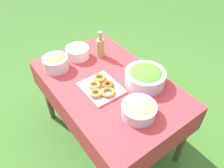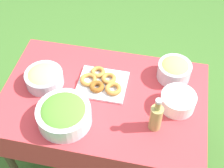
{
  "view_description": "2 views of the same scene",
  "coord_description": "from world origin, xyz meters",
  "px_view_note": "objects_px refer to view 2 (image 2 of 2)",
  "views": [
    {
      "loc": [
        -1.04,
        0.74,
        1.86
      ],
      "look_at": [
        -0.08,
        0.02,
        0.78
      ],
      "focal_mm": 35.0,
      "sensor_mm": 36.0,
      "label": 1
    },
    {
      "loc": [
        0.29,
        -1.14,
        2.22
      ],
      "look_at": [
        0.05,
        0.02,
        0.82
      ],
      "focal_mm": 50.0,
      "sensor_mm": 36.0,
      "label": 2
    }
  ],
  "objects_px": {
    "plate_stack": "(178,101)",
    "fruit_bowl": "(174,70)",
    "pasta_bowl": "(44,77)",
    "donut_platter": "(102,83)",
    "olive_oil_bottle": "(156,117)",
    "salad_bowl": "(64,114)"
  },
  "relations": [
    {
      "from": "donut_platter",
      "to": "plate_stack",
      "type": "relative_size",
      "value": 1.53
    },
    {
      "from": "donut_platter",
      "to": "fruit_bowl",
      "type": "bearing_deg",
      "value": 20.12
    },
    {
      "from": "pasta_bowl",
      "to": "fruit_bowl",
      "type": "relative_size",
      "value": 1.13
    },
    {
      "from": "fruit_bowl",
      "to": "plate_stack",
      "type": "bearing_deg",
      "value": -79.94
    },
    {
      "from": "salad_bowl",
      "to": "pasta_bowl",
      "type": "distance_m",
      "value": 0.33
    },
    {
      "from": "pasta_bowl",
      "to": "plate_stack",
      "type": "bearing_deg",
      "value": -0.94
    },
    {
      "from": "donut_platter",
      "to": "olive_oil_bottle",
      "type": "height_order",
      "value": "olive_oil_bottle"
    },
    {
      "from": "plate_stack",
      "to": "olive_oil_bottle",
      "type": "xyz_separation_m",
      "value": [
        -0.11,
        -0.17,
        0.05
      ]
    },
    {
      "from": "pasta_bowl",
      "to": "donut_platter",
      "type": "height_order",
      "value": "pasta_bowl"
    },
    {
      "from": "donut_platter",
      "to": "plate_stack",
      "type": "xyz_separation_m",
      "value": [
        0.47,
        -0.07,
        0.03
      ]
    },
    {
      "from": "pasta_bowl",
      "to": "plate_stack",
      "type": "distance_m",
      "value": 0.82
    },
    {
      "from": "salad_bowl",
      "to": "plate_stack",
      "type": "distance_m",
      "value": 0.66
    },
    {
      "from": "donut_platter",
      "to": "fruit_bowl",
      "type": "distance_m",
      "value": 0.46
    },
    {
      "from": "donut_platter",
      "to": "plate_stack",
      "type": "bearing_deg",
      "value": -8.58
    },
    {
      "from": "donut_platter",
      "to": "olive_oil_bottle",
      "type": "bearing_deg",
      "value": -33.93
    },
    {
      "from": "pasta_bowl",
      "to": "plate_stack",
      "type": "xyz_separation_m",
      "value": [
        0.82,
        -0.01,
        -0.01
      ]
    },
    {
      "from": "salad_bowl",
      "to": "fruit_bowl",
      "type": "bearing_deg",
      "value": 38.96
    },
    {
      "from": "pasta_bowl",
      "to": "fruit_bowl",
      "type": "distance_m",
      "value": 0.81
    },
    {
      "from": "olive_oil_bottle",
      "to": "fruit_bowl",
      "type": "distance_m",
      "value": 0.41
    },
    {
      "from": "salad_bowl",
      "to": "olive_oil_bottle",
      "type": "distance_m",
      "value": 0.51
    },
    {
      "from": "plate_stack",
      "to": "fruit_bowl",
      "type": "xyz_separation_m",
      "value": [
        -0.04,
        0.23,
        0.02
      ]
    },
    {
      "from": "pasta_bowl",
      "to": "salad_bowl",
      "type": "bearing_deg",
      "value": -50.1
    }
  ]
}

